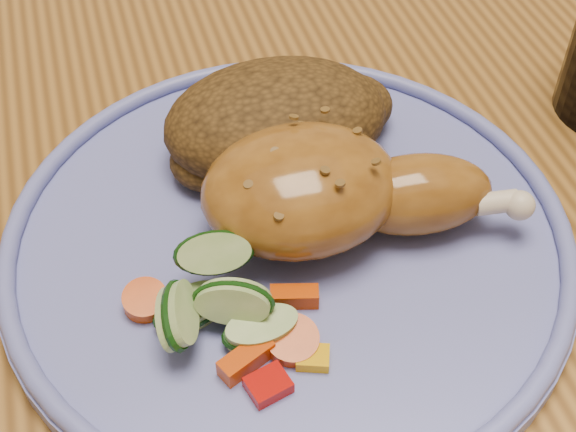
{
  "coord_description": "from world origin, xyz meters",
  "views": [
    {
      "loc": [
        -0.18,
        -0.37,
        1.08
      ],
      "look_at": [
        -0.1,
        -0.1,
        0.78
      ],
      "focal_mm": 50.0,
      "sensor_mm": 36.0,
      "label": 1
    }
  ],
  "objects": [
    {
      "name": "chicken_leg",
      "position": [
        -0.08,
        -0.1,
        0.79
      ],
      "size": [
        0.17,
        0.09,
        0.06
      ],
      "color": "#905B1E",
      "rests_on": "plate"
    },
    {
      "name": "plate",
      "position": [
        -0.1,
        -0.1,
        0.76
      ],
      "size": [
        0.31,
        0.31,
        0.01
      ],
      "primitive_type": "cylinder",
      "color": "#6069B7",
      "rests_on": "dining_table"
    },
    {
      "name": "dining_table",
      "position": [
        0.0,
        0.0,
        0.67
      ],
      "size": [
        0.9,
        1.4,
        0.75
      ],
      "color": "brown",
      "rests_on": "ground"
    },
    {
      "name": "rice_pilaf",
      "position": [
        -0.09,
        -0.03,
        0.78
      ],
      "size": [
        0.14,
        0.09,
        0.06
      ],
      "color": "#493112",
      "rests_on": "plate"
    },
    {
      "name": "plate_rim",
      "position": [
        -0.1,
        -0.1,
        0.77
      ],
      "size": [
        0.3,
        0.3,
        0.01
      ],
      "primitive_type": "torus",
      "color": "#6069B7",
      "rests_on": "plate"
    },
    {
      "name": "vegetable_pile",
      "position": [
        -0.15,
        -0.15,
        0.77
      ],
      "size": [
        0.09,
        0.09,
        0.04
      ],
      "color": "#A50A05",
      "rests_on": "plate"
    }
  ]
}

